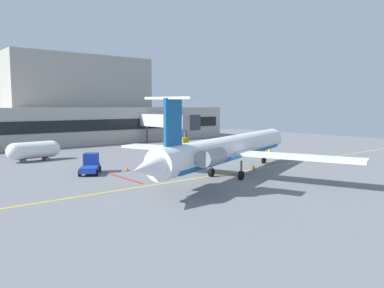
# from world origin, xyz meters

# --- Properties ---
(ground) EXTENTS (120.00, 120.00, 0.11)m
(ground) POSITION_xyz_m (-0.00, 0.00, -0.05)
(ground) COLOR slate
(terminal_building) EXTENTS (67.18, 15.35, 17.75)m
(terminal_building) POSITION_xyz_m (2.61, 48.00, 6.34)
(terminal_building) COLOR #ADA89E
(terminal_building) RESTS_ON ground
(jet_bridge_west) EXTENTS (2.40, 16.91, 5.91)m
(jet_bridge_west) POSITION_xyz_m (13.56, 30.83, 4.53)
(jet_bridge_west) COLOR silver
(jet_bridge_west) RESTS_ON ground
(regional_jet) EXTENTS (31.18, 25.80, 8.18)m
(regional_jet) POSITION_xyz_m (0.32, 1.38, 2.99)
(regional_jet) COLOR white
(regional_jet) RESTS_ON ground
(baggage_tug) EXTENTS (3.50, 4.13, 2.18)m
(baggage_tug) POSITION_xyz_m (-10.22, 12.53, 0.99)
(baggage_tug) COLOR #19389E
(baggage_tug) RESTS_ON ground
(pushback_tractor) EXTENTS (2.69, 4.32, 1.97)m
(pushback_tractor) POSITION_xyz_m (12.03, 25.69, 0.91)
(pushback_tractor) COLOR #E5B20C
(pushback_tractor) RESTS_ON ground
(fuel_tank) EXTENTS (7.25, 2.77, 2.63)m
(fuel_tank) POSITION_xyz_m (-12.17, 26.30, 1.47)
(fuel_tank) COLOR white
(fuel_tank) RESTS_ON ground
(marshaller) EXTENTS (0.34, 0.83, 1.95)m
(marshaller) POSITION_xyz_m (14.74, 7.81, 0.99)
(marshaller) COLOR #191E33
(marshaller) RESTS_ON ground
(safety_cone_alpha) EXTENTS (0.47, 0.47, 0.55)m
(safety_cone_alpha) POSITION_xyz_m (-6.30, 11.39, 0.25)
(safety_cone_alpha) COLOR orange
(safety_cone_alpha) RESTS_ON ground
(safety_cone_bravo) EXTENTS (0.47, 0.47, 0.55)m
(safety_cone_bravo) POSITION_xyz_m (5.98, 3.05, 0.25)
(safety_cone_bravo) COLOR orange
(safety_cone_bravo) RESTS_ON ground
(safety_cone_charlie) EXTENTS (0.47, 0.47, 0.55)m
(safety_cone_charlie) POSITION_xyz_m (-0.13, 8.77, 0.25)
(safety_cone_charlie) COLOR orange
(safety_cone_charlie) RESTS_ON ground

